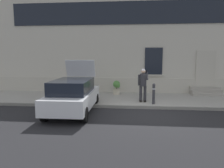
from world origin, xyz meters
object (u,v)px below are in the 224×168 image
planter_olive (80,86)px  bollard_far_left (88,92)px  bollard_near_person (154,93)px  person_on_phone (143,83)px  planter_cream (117,87)px  hatchback_car_white (73,95)px

planter_olive → bollard_far_left: bearing=-67.9°
bollard_near_person → person_on_phone: (-0.51, 0.39, 0.44)m
bollard_far_left → planter_cream: size_ratio=1.22×
person_on_phone → planter_cream: (-1.51, 2.07, -0.55)m
planter_cream → bollard_far_left: bearing=-117.9°
bollard_far_left → planter_cream: bollard_far_left is taller
hatchback_car_white → planter_olive: hatchback_car_white is taller
hatchback_car_white → planter_olive: size_ratio=4.75×
bollard_near_person → planter_cream: bollard_near_person is taller
bollard_far_left → person_on_phone: 2.88m
hatchback_car_white → person_on_phone: size_ratio=2.34×
planter_olive → hatchback_car_white: bearing=-79.8°
bollard_near_person → planter_olive: 5.17m
bollard_far_left → planter_cream: 2.79m
hatchback_car_white → person_on_phone: 3.65m
hatchback_car_white → person_on_phone: bearing=28.8°
person_on_phone → bollard_far_left: bearing=-178.2°
person_on_phone → bollard_near_person: bearing=-43.7°
person_on_phone → planter_cream: size_ratio=2.03×
hatchback_car_white → bollard_far_left: bearing=75.1°
hatchback_car_white → bollard_near_person: size_ratio=3.91×
bollard_near_person → person_on_phone: size_ratio=0.60×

